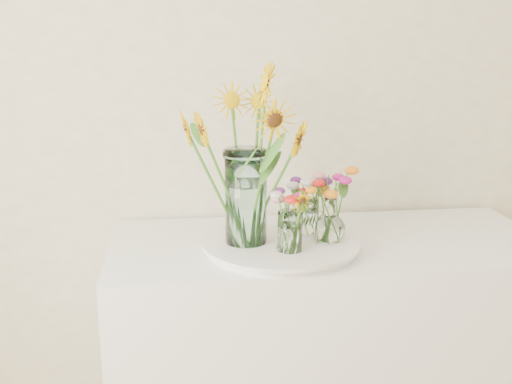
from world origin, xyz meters
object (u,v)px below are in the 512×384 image
Objects in this scene: small_vase_b at (329,219)px; counter at (324,365)px; tray at (281,246)px; mason_jar at (246,197)px; small_vase_c at (307,216)px; small_vase_a at (290,232)px.

counter is at bearing 78.33° from small_vase_b.
tray is (-0.17, -0.07, 0.46)m from counter.
mason_jar is 0.24m from small_vase_c.
mason_jar is at bearing 142.65° from small_vase_a.
small_vase_c is (0.10, 0.08, 0.07)m from tray.
small_vase_b reaches higher than tray.
small_vase_c is at bearing 173.29° from counter.
mason_jar is at bearing -166.41° from counter.
small_vase_a is (0.01, -0.09, 0.08)m from tray.
small_vase_a is 0.19m from small_vase_c.
small_vase_b is (0.15, -0.01, 0.08)m from tray.
small_vase_a reaches higher than tray.
mason_jar reaches higher than counter.
small_vase_c is (-0.07, 0.01, 0.53)m from counter.
mason_jar is at bearing 176.96° from small_vase_b.
small_vase_c reaches higher than tray.
tray is 0.17m from small_vase_b.
small_vase_c is at bearing 19.74° from mason_jar.
small_vase_b is (0.26, -0.01, -0.08)m from mason_jar.
small_vase_a reaches higher than counter.
small_vase_b reaches higher than small_vase_c.
small_vase_b reaches higher than counter.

